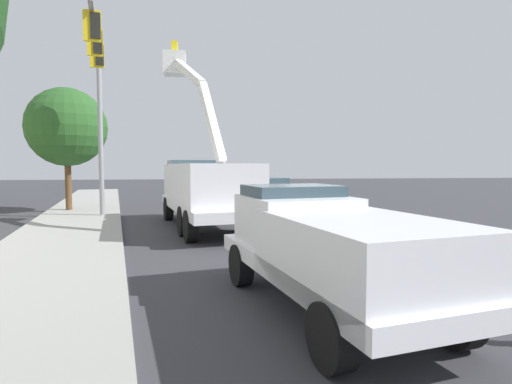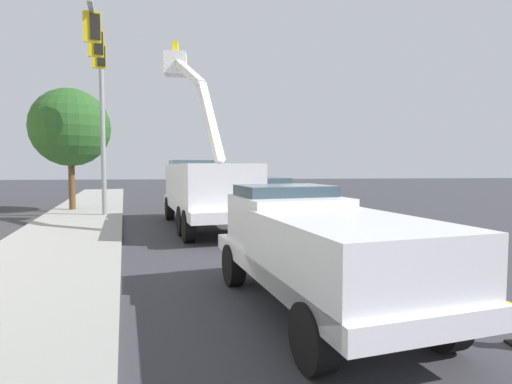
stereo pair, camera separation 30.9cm
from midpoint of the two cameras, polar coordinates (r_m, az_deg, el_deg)
The scene contains 9 objects.
ground at distance 14.56m, azimuth 8.33°, elevation -6.01°, with size 120.00×120.00×0.00m, color #38383D.
sidewalk_far_side at distance 13.07m, azimuth -26.74°, elevation -7.22°, with size 60.00×3.60×0.12m, color #9E9E99.
lane_centre_stripe at distance 14.56m, azimuth 8.33°, elevation -5.99°, with size 50.00×0.16×0.01m, color yellow.
utility_bucket_truck at distance 16.16m, azimuth -7.74°, elevation 0.76°, with size 8.53×4.08×7.58m.
service_pickup_truck at distance 6.94m, azimuth 8.74°, elevation -7.39°, with size 5.91×3.17×2.06m.
passing_minivan at distance 25.94m, azimuth 1.28°, elevation 0.46°, with size 5.08×2.82×1.69m.
traffic_cone_mid_front at distance 20.70m, azimuth -5.04°, elevation -1.92°, with size 0.40×0.40×0.85m.
traffic_signal_mast at distance 18.69m, azimuth -21.73°, elevation 14.10°, with size 6.64×1.53×8.36m.
street_tree_right at distance 23.70m, azimuth -25.36°, elevation 8.19°, with size 4.07×4.07×6.49m.
Camera 1 is at (-13.77, 4.11, 2.45)m, focal length 28.53 mm.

